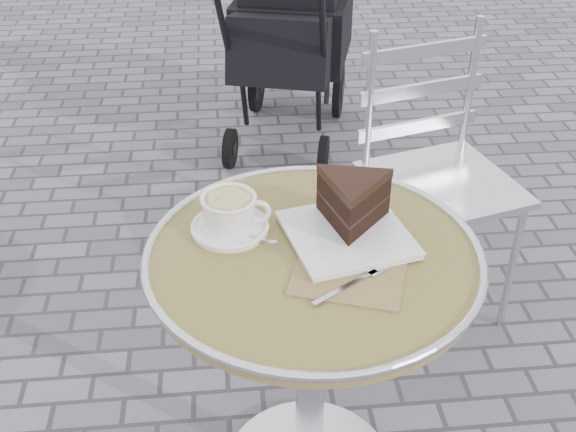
{
  "coord_description": "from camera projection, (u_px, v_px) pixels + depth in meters",
  "views": [
    {
      "loc": [
        -0.17,
        -1.2,
        1.64
      ],
      "look_at": [
        -0.05,
        0.07,
        0.78
      ],
      "focal_mm": 45.0,
      "sensor_mm": 36.0,
      "label": 1
    }
  ],
  "objects": [
    {
      "name": "cappuccino_set",
      "position": [
        230.0,
        216.0,
        1.56
      ],
      "size": [
        0.18,
        0.17,
        0.09
      ],
      "rotation": [
        0.0,
        0.0,
        -0.06
      ],
      "color": "white",
      "rests_on": "cafe_table"
    },
    {
      "name": "cafe_table",
      "position": [
        312.0,
        312.0,
        1.6
      ],
      "size": [
        0.72,
        0.72,
        0.74
      ],
      "color": "silver",
      "rests_on": "ground"
    },
    {
      "name": "bistro_chair",
      "position": [
        429.0,
        143.0,
        2.24
      ],
      "size": [
        0.51,
        0.51,
        0.93
      ],
      "rotation": [
        0.0,
        0.0,
        0.27
      ],
      "color": "silver",
      "rests_on": "ground"
    },
    {
      "name": "cake_plate_set",
      "position": [
        351.0,
        209.0,
        1.54
      ],
      "size": [
        0.3,
        0.4,
        0.13
      ],
      "rotation": [
        0.0,
        0.0,
        0.22
      ],
      "color": "#8C6F4D",
      "rests_on": "cafe_table"
    },
    {
      "name": "baby_stroller",
      "position": [
        290.0,
        42.0,
        3.28
      ],
      "size": [
        0.69,
        1.07,
        1.03
      ],
      "rotation": [
        0.0,
        0.0,
        -0.26
      ],
      "color": "black",
      "rests_on": "ground"
    }
  ]
}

